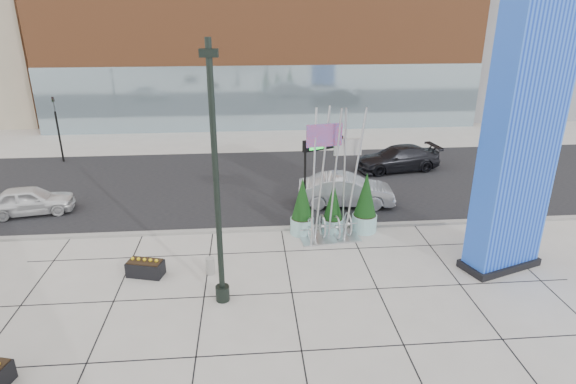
{
  "coord_description": "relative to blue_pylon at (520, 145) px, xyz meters",
  "views": [
    {
      "loc": [
        -0.35,
        -15.1,
        9.27
      ],
      "look_at": [
        1.12,
        2.0,
        2.56
      ],
      "focal_mm": 30.0,
      "sensor_mm": 36.0,
      "label": 1
    }
  ],
  "objects": [
    {
      "name": "street_asphalt",
      "position": [
        -9.0,
        9.83,
        -4.76
      ],
      "size": [
        80.0,
        12.0,
        0.02
      ],
      "primitive_type": "cube",
      "color": "black",
      "rests_on": "ground"
    },
    {
      "name": "box_planter_north",
      "position": [
        -13.22,
        0.45,
        -4.44
      ],
      "size": [
        1.41,
        0.96,
        0.71
      ],
      "rotation": [
        0.0,
        0.0,
        -0.26
      ],
      "color": "black",
      "rests_on": "ground"
    },
    {
      "name": "curb_edge",
      "position": [
        -9.0,
        3.83,
        -4.71
      ],
      "size": [
        80.0,
        0.3,
        0.12
      ],
      "primitive_type": "cube",
      "color": "gray",
      "rests_on": "ground"
    },
    {
      "name": "tower_glass_front",
      "position": [
        -8.0,
        22.03,
        -2.27
      ],
      "size": [
        34.0,
        0.6,
        5.0
      ],
      "primitive_type": "cube",
      "color": "#8CA5B2",
      "rests_on": "ground"
    },
    {
      "name": "round_planter_west",
      "position": [
        -7.13,
        3.43,
        -3.57
      ],
      "size": [
        1.02,
        1.02,
        2.54
      ],
      "color": "#9ACFCE",
      "rests_on": "ground"
    },
    {
      "name": "overhead_street_sign",
      "position": [
        -6.31,
        3.63,
        -1.27
      ],
      "size": [
        1.82,
        0.94,
        4.08
      ],
      "rotation": [
        0.0,
        0.0,
        0.42
      ],
      "color": "black",
      "rests_on": "ground"
    },
    {
      "name": "blue_pylon",
      "position": [
        0.0,
        0.0,
        0.0
      ],
      "size": [
        3.23,
        2.24,
        9.87
      ],
      "rotation": [
        0.0,
        0.0,
        0.34
      ],
      "color": "#0C2CB8",
      "rests_on": "ground"
    },
    {
      "name": "ground",
      "position": [
        -9.0,
        -0.17,
        -4.77
      ],
      "size": [
        160.0,
        160.0,
        0.0
      ],
      "primitive_type": "plane",
      "color": "#9E9991",
      "rests_on": "ground"
    },
    {
      "name": "traffic_signal",
      "position": [
        -21.0,
        14.83,
        -2.47
      ],
      "size": [
        0.15,
        0.18,
        4.1
      ],
      "color": "black",
      "rests_on": "ground"
    },
    {
      "name": "round_planter_mid",
      "position": [
        -5.8,
        3.43,
        -3.69
      ],
      "size": [
        0.91,
        0.91,
        2.28
      ],
      "color": "#9ACFCE",
      "rests_on": "ground"
    },
    {
      "name": "tower_podium",
      "position": [
        -8.0,
        26.83,
        0.73
      ],
      "size": [
        34.0,
        10.0,
        11.0
      ],
      "primitive_type": "cube",
      "color": "brown",
      "rests_on": "ground"
    },
    {
      "name": "car_dark_east",
      "position": [
        -0.49,
        11.42,
        -4.04
      ],
      "size": [
        5.25,
        2.82,
        1.45
      ],
      "primitive_type": "imported",
      "rotation": [
        0.0,
        0.0,
        -1.41
      ],
      "color": "black",
      "rests_on": "ground"
    },
    {
      "name": "public_art_sculpture",
      "position": [
        -6.01,
        2.83,
        -3.29
      ],
      "size": [
        2.6,
        1.5,
        5.64
      ],
      "rotation": [
        0.0,
        0.0,
        0.11
      ],
      "color": "silver",
      "rests_on": "ground"
    },
    {
      "name": "building_grey_parking",
      "position": [
        17.0,
        31.83,
        4.23
      ],
      "size": [
        20.0,
        18.0,
        18.0
      ],
      "primitive_type": "cube",
      "color": "slate",
      "rests_on": "ground"
    },
    {
      "name": "lamp_post",
      "position": [
        -10.35,
        -1.39,
        -1.31
      ],
      "size": [
        0.54,
        0.46,
        8.44
      ],
      "rotation": [
        0.0,
        0.0,
        -0.05
      ],
      "color": "black",
      "rests_on": "ground"
    },
    {
      "name": "car_silver_mid",
      "position": [
        -4.64,
        6.36,
        -4.0
      ],
      "size": [
        4.78,
        2.07,
        1.53
      ],
      "primitive_type": "imported",
      "rotation": [
        0.0,
        0.0,
        1.47
      ],
      "color": "#B2B4BB",
      "rests_on": "ground"
    },
    {
      "name": "round_planter_east",
      "position": [
        -4.4,
        3.43,
        -3.5
      ],
      "size": [
        1.07,
        1.07,
        2.68
      ],
      "color": "#9ACFCE",
      "rests_on": "ground"
    },
    {
      "name": "concrete_bollard",
      "position": [
        -10.87,
        0.36,
        -4.45
      ],
      "size": [
        0.33,
        0.33,
        0.64
      ],
      "primitive_type": "cylinder",
      "color": "gray",
      "rests_on": "ground"
    },
    {
      "name": "car_white_west",
      "position": [
        -19.67,
        6.6,
        -4.1
      ],
      "size": [
        4.13,
        2.24,
        1.33
      ],
      "primitive_type": "imported",
      "rotation": [
        0.0,
        0.0,
        1.75
      ],
      "color": "silver",
      "rests_on": "ground"
    }
  ]
}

